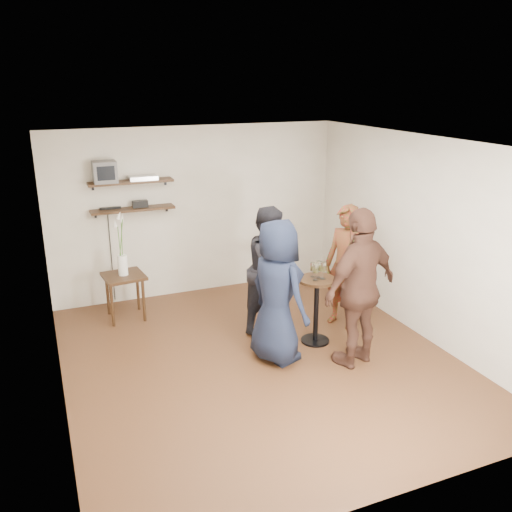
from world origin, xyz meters
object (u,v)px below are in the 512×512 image
at_px(dvd_deck, 143,178).
at_px(radio, 140,204).
at_px(person_navy, 277,292).
at_px(side_table, 124,282).
at_px(person_brown, 360,288).
at_px(person_dark, 271,270).
at_px(crt_monitor, 105,172).
at_px(drinks_table, 316,302).
at_px(person_plaid, 346,267).

xyz_separation_m(dvd_deck, radio, (-0.07, 0.00, -0.38)).
xyz_separation_m(radio, person_navy, (1.10, -2.41, -0.64)).
bearing_deg(side_table, person_brown, -45.08).
bearing_deg(person_dark, radio, 96.71).
bearing_deg(crt_monitor, person_brown, -49.77).
relative_size(crt_monitor, dvd_deck, 0.80).
bearing_deg(person_brown, person_dark, -81.75).
relative_size(drinks_table, person_navy, 0.50).
height_order(person_navy, person_brown, person_brown).
xyz_separation_m(radio, person_plaid, (2.36, -1.87, -0.67)).
xyz_separation_m(person_navy, person_brown, (0.85, -0.44, 0.08)).
bearing_deg(dvd_deck, drinks_table, -52.50).
distance_m(crt_monitor, radio, 0.68).
bearing_deg(person_dark, crt_monitor, 104.99).
bearing_deg(side_table, person_navy, -52.02).
relative_size(radio, side_table, 0.34).
xyz_separation_m(crt_monitor, dvd_deck, (0.53, 0.00, -0.12)).
relative_size(crt_monitor, person_navy, 0.18).
bearing_deg(drinks_table, person_dark, 123.49).
distance_m(dvd_deck, radio, 0.39).
bearing_deg(person_plaid, person_brown, -50.47).
xyz_separation_m(crt_monitor, person_plaid, (2.82, -1.87, -1.17)).
distance_m(crt_monitor, side_table, 1.56).
bearing_deg(crt_monitor, person_navy, -57.08).
bearing_deg(drinks_table, dvd_deck, 127.50).
xyz_separation_m(side_table, person_navy, (1.49, -1.90, 0.33)).
bearing_deg(person_brown, person_navy, -44.36).
height_order(radio, drinks_table, radio).
bearing_deg(crt_monitor, radio, 0.00).
xyz_separation_m(radio, person_brown, (1.95, -2.85, -0.56)).
relative_size(dvd_deck, person_navy, 0.23).
distance_m(side_table, drinks_table, 2.72).
height_order(dvd_deck, radio, dvd_deck).
relative_size(crt_monitor, radio, 1.45).
height_order(person_dark, person_brown, person_brown).
relative_size(crt_monitor, side_table, 0.49).
bearing_deg(radio, person_navy, -65.50).
xyz_separation_m(drinks_table, person_brown, (0.20, -0.66, 0.39)).
relative_size(side_table, person_brown, 0.34).
xyz_separation_m(drinks_table, person_dark, (-0.38, 0.57, 0.29)).
relative_size(crt_monitor, person_brown, 0.17).
bearing_deg(radio, person_brown, -55.63).
bearing_deg(person_navy, radio, 6.25).
height_order(radio, person_plaid, person_plaid).
distance_m(person_plaid, person_navy, 1.37).
height_order(crt_monitor, person_navy, crt_monitor).
bearing_deg(radio, person_dark, -49.81).
relative_size(crt_monitor, person_dark, 0.19).
relative_size(radio, person_dark, 0.13).
bearing_deg(person_plaid, crt_monitor, -151.55).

